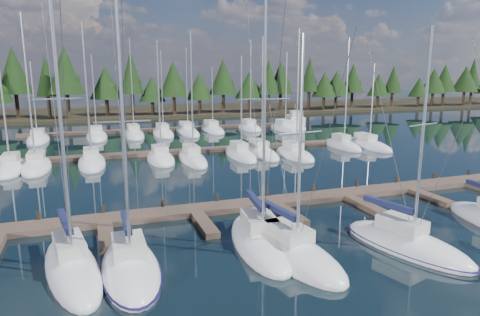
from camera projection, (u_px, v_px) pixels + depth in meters
name	position (u px, v px, depth m)	size (l,w,h in m)	color
ground	(225.00, 169.00, 42.97)	(260.00, 260.00, 0.00)	black
far_shore	(148.00, 112.00, 98.36)	(220.00, 30.00, 0.60)	black
main_dock	(276.00, 204.00, 31.24)	(44.00, 6.13, 0.90)	brown
back_docks	(184.00, 138.00, 61.03)	(50.00, 21.80, 0.40)	brown
front_sailboat_0	(72.00, 267.00, 21.08)	(3.82, 8.87, 15.62)	white
front_sailboat_1	(130.00, 268.00, 21.03)	(2.91, 7.76, 13.78)	white
front_sailboat_2	(261.00, 240.00, 24.44)	(4.16, 9.03, 15.17)	white
front_sailboat_3	(292.00, 252.00, 22.85)	(4.12, 8.63, 12.37)	white
front_sailboat_4	(406.00, 244.00, 23.96)	(4.92, 8.70, 12.83)	white
back_sailboat_rows	(189.00, 142.00, 57.19)	(43.97, 32.32, 15.86)	white
motor_yacht_right	(296.00, 125.00, 73.14)	(6.03, 10.23, 4.86)	white
tree_line	(139.00, 82.00, 87.02)	(186.19, 11.97, 13.65)	black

